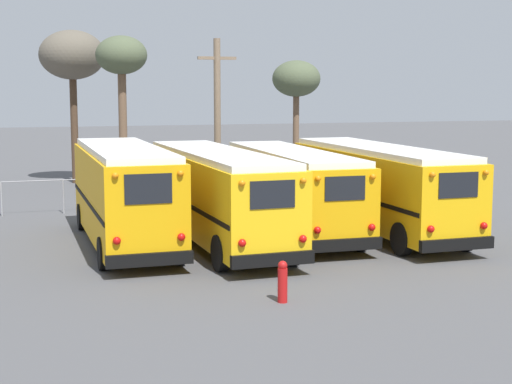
# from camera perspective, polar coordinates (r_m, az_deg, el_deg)

# --- Properties ---
(ground_plane) EXTENTS (160.00, 160.00, 0.00)m
(ground_plane) POSITION_cam_1_polar(r_m,az_deg,el_deg) (27.38, -0.02, -3.31)
(ground_plane) COLOR #4C4C4F
(school_bus_0) EXTENTS (2.58, 9.46, 3.28)m
(school_bus_0) POSITION_cam_1_polar(r_m,az_deg,el_deg) (26.07, -9.56, -0.02)
(school_bus_0) COLOR #E5A00C
(school_bus_0) RESTS_ON ground
(school_bus_1) EXTENTS (2.82, 10.88, 3.10)m
(school_bus_1) POSITION_cam_1_polar(r_m,az_deg,el_deg) (26.20, -2.85, -0.05)
(school_bus_1) COLOR yellow
(school_bus_1) RESTS_ON ground
(school_bus_2) EXTENTS (2.60, 10.23, 2.97)m
(school_bus_2) POSITION_cam_1_polar(r_m,az_deg,el_deg) (28.13, 2.58, 0.32)
(school_bus_2) COLOR #E5A00C
(school_bus_2) RESTS_ON ground
(school_bus_3) EXTENTS (2.65, 10.73, 3.10)m
(school_bus_3) POSITION_cam_1_polar(r_m,az_deg,el_deg) (28.56, 8.84, 0.50)
(school_bus_3) COLOR #EAAA0F
(school_bus_3) RESTS_ON ground
(utility_pole) EXTENTS (1.80, 0.31, 7.39)m
(utility_pole) POSITION_cam_1_polar(r_m,az_deg,el_deg) (36.19, -2.83, 5.46)
(utility_pole) COLOR #75604C
(utility_pole) RESTS_ON ground
(bare_tree_0) EXTENTS (2.58, 2.58, 7.76)m
(bare_tree_0) POSITION_cam_1_polar(r_m,az_deg,el_deg) (40.38, -9.76, 9.39)
(bare_tree_0) COLOR brown
(bare_tree_0) RESTS_ON ground
(bare_tree_1) EXTENTS (2.70, 2.70, 6.68)m
(bare_tree_1) POSITION_cam_1_polar(r_m,az_deg,el_deg) (44.35, 2.95, 8.08)
(bare_tree_1) COLOR brown
(bare_tree_1) RESTS_ON ground
(bare_tree_2) EXTENTS (3.51, 3.51, 8.22)m
(bare_tree_2) POSITION_cam_1_polar(r_m,az_deg,el_deg) (43.68, -13.22, 9.55)
(bare_tree_2) COLOR #473323
(bare_tree_2) RESTS_ON ground
(fence_line) EXTENTS (17.13, 0.06, 1.42)m
(fence_line) POSITION_cam_1_polar(r_m,az_deg,el_deg) (34.17, -3.59, 0.54)
(fence_line) COLOR #939399
(fence_line) RESTS_ON ground
(fire_hydrant) EXTENTS (0.24, 0.24, 1.03)m
(fire_hydrant) POSITION_cam_1_polar(r_m,az_deg,el_deg) (19.16, 1.94, -6.52)
(fire_hydrant) COLOR #B21414
(fire_hydrant) RESTS_ON ground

